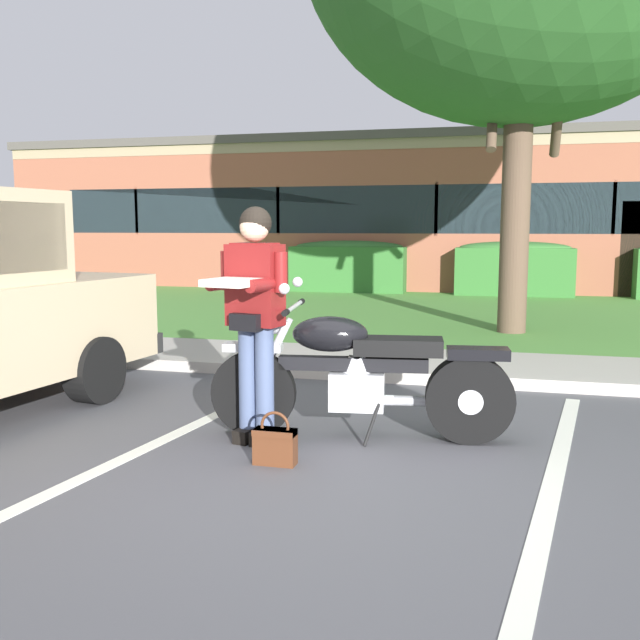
% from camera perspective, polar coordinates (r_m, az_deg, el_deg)
% --- Properties ---
extents(ground_plane, '(140.00, 140.00, 0.00)m').
position_cam_1_polar(ground_plane, '(4.66, 2.28, -12.08)').
color(ground_plane, '#4C4C51').
extents(curb_strip, '(60.00, 0.20, 0.12)m').
position_cam_1_polar(curb_strip, '(7.22, 6.89, -4.54)').
color(curb_strip, '#ADA89E').
rests_on(curb_strip, ground).
extents(concrete_walk, '(60.00, 1.50, 0.08)m').
position_cam_1_polar(concrete_walk, '(8.05, 7.70, -3.44)').
color(concrete_walk, '#ADA89E').
rests_on(concrete_walk, ground).
extents(grass_lawn, '(60.00, 7.75, 0.06)m').
position_cam_1_polar(grass_lawn, '(12.60, 10.24, 0.43)').
color(grass_lawn, '#518E3D').
rests_on(grass_lawn, ground).
extents(stall_stripe_0, '(0.72, 4.37, 0.01)m').
position_cam_1_polar(stall_stripe_0, '(5.33, -13.22, -9.69)').
color(stall_stripe_0, silver).
rests_on(stall_stripe_0, ground).
extents(stall_stripe_1, '(0.72, 4.37, 0.01)m').
position_cam_1_polar(stall_stripe_1, '(4.77, 18.31, -11.97)').
color(stall_stripe_1, silver).
rests_on(stall_stripe_1, ground).
extents(motorcycle, '(2.24, 0.82, 1.18)m').
position_cam_1_polar(motorcycle, '(5.24, 4.20, -4.43)').
color(motorcycle, black).
rests_on(motorcycle, ground).
extents(rider_person, '(0.53, 0.63, 1.70)m').
position_cam_1_polar(rider_person, '(5.06, -5.35, 1.19)').
color(rider_person, black).
rests_on(rider_person, ground).
extents(handbag, '(0.28, 0.13, 0.36)m').
position_cam_1_polar(handbag, '(4.75, -3.64, -9.85)').
color(handbag, '#562D19').
rests_on(handbag, ground).
extents(hedge_left, '(2.68, 0.90, 1.24)m').
position_cam_1_polar(hedge_left, '(16.60, 2.33, 4.38)').
color(hedge_left, '#336B2D').
rests_on(hedge_left, ground).
extents(hedge_center_left, '(2.52, 0.90, 1.24)m').
position_cam_1_polar(hedge_center_left, '(16.22, 15.34, 4.05)').
color(hedge_center_left, '#336B2D').
rests_on(hedge_center_left, ground).
extents(brick_building, '(22.34, 11.95, 3.75)m').
position_cam_1_polar(brick_building, '(22.30, 10.75, 8.22)').
color(brick_building, '#93513D').
rests_on(brick_building, ground).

